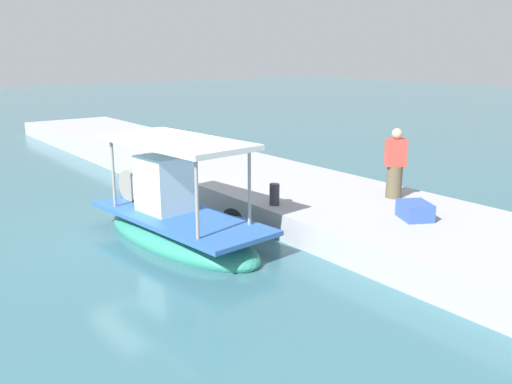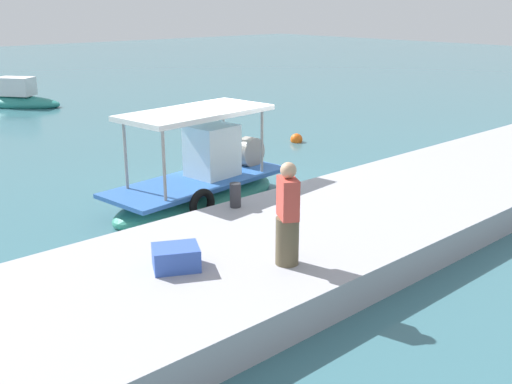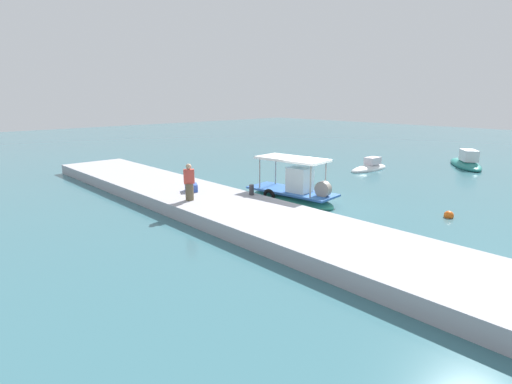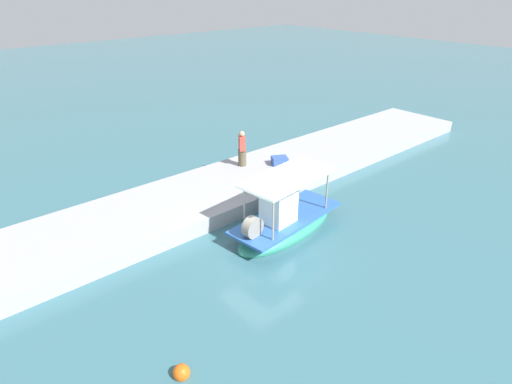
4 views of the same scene
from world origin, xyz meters
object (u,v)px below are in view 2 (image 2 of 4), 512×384
Objects in this scene: mooring_bollard at (235,195)px; moored_boat_mid at (9,100)px; fisherman_near_bollard at (288,219)px; cargo_crate at (176,257)px; marker_buoy at (296,140)px; main_fishing_boat at (201,186)px.

moored_boat_mid reaches higher than mooring_bollard.
fisherman_near_bollard is 23.53m from moored_boat_mid.
fisherman_near_bollard is 0.32× the size of moored_boat_mid.
cargo_crate is 12.54m from marker_buoy.
mooring_bollard is at bearing -108.96° from main_fishing_boat.
fisherman_near_bollard reaches higher than mooring_bollard.
fisherman_near_bollard reaches higher than moored_boat_mid.
moored_boat_mid reaches higher than marker_buoy.
moored_boat_mid is at bearing 82.09° from mooring_bollard.
moored_boat_mid reaches higher than cargo_crate.
mooring_bollard is at bearing -97.91° from moored_boat_mid.
cargo_crate is (-1.48, 1.08, -0.60)m from fisherman_near_bollard.
main_fishing_boat is at bearing 68.17° from fisherman_near_bollard.
main_fishing_boat is 11.80× the size of marker_buoy.
marker_buoy is (8.75, 8.30, -1.34)m from fisherman_near_bollard.
marker_buoy is (6.72, 3.25, -0.36)m from main_fishing_boat.
moored_boat_mid is (2.06, 18.09, -0.17)m from main_fishing_boat.
main_fishing_boat is 7.47m from marker_buoy.
moored_boat_mid is (-4.67, 14.84, 0.19)m from marker_buoy.
main_fishing_boat is 5.53m from fisherman_near_bollard.
fisherman_near_bollard is at bearing -136.50° from marker_buoy.
cargo_crate is at bearing -147.56° from mooring_bollard.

